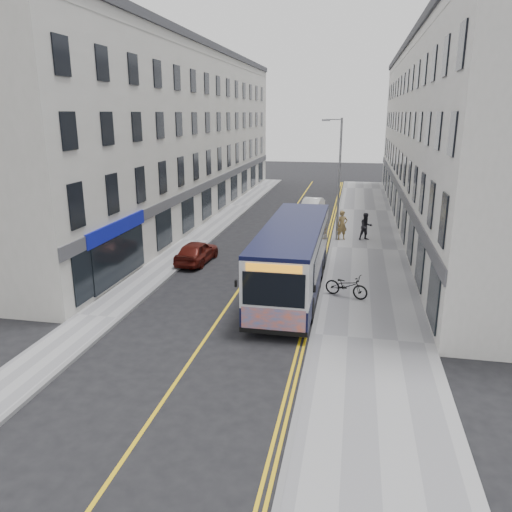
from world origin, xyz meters
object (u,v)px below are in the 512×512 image
at_px(bicycle, 346,286).
at_px(city_bus, 293,256).
at_px(car_white, 312,207).
at_px(streetlamp, 338,176).
at_px(car_maroon, 197,252).
at_px(pedestrian_far, 366,227).
at_px(pedestrian_near, 342,225).

bearing_deg(bicycle, city_bus, 99.49).
bearing_deg(car_white, streetlamp, -67.05).
bearing_deg(bicycle, streetlamp, 26.30).
bearing_deg(car_maroon, pedestrian_far, -140.00).
height_order(streetlamp, pedestrian_far, streetlamp).
bearing_deg(pedestrian_near, city_bus, -124.46).
xyz_separation_m(bicycle, pedestrian_near, (-0.56, 10.95, 0.44)).
xyz_separation_m(city_bus, pedestrian_near, (2.01, 10.42, -0.70)).
distance_m(pedestrian_far, car_white, 9.42).
distance_m(city_bus, car_white, 19.05).
height_order(pedestrian_far, car_maroon, pedestrian_far).
bearing_deg(bicycle, pedestrian_near, 24.10).
height_order(pedestrian_near, pedestrian_far, pedestrian_near).
xyz_separation_m(streetlamp, city_bus, (-1.59, -10.38, -2.58)).
distance_m(city_bus, bicycle, 2.86).
distance_m(pedestrian_near, car_maroon, 10.43).
xyz_separation_m(car_white, car_maroon, (-5.20, -15.28, -0.04)).
bearing_deg(car_maroon, car_white, -104.74).
bearing_deg(car_maroon, pedestrian_near, -135.96).
xyz_separation_m(pedestrian_near, pedestrian_far, (1.55, 0.22, -0.08)).
xyz_separation_m(bicycle, car_maroon, (-8.54, 4.25, -0.01)).
xyz_separation_m(pedestrian_far, car_maroon, (-9.54, -6.92, -0.37)).
relative_size(pedestrian_near, car_maroon, 0.51).
relative_size(pedestrian_far, car_maroon, 0.47).
xyz_separation_m(streetlamp, car_white, (-2.37, 8.62, -3.69)).
bearing_deg(pedestrian_far, pedestrian_near, 165.14).
xyz_separation_m(streetlamp, car_maroon, (-7.57, -6.65, -3.73)).
height_order(bicycle, pedestrian_near, pedestrian_near).
bearing_deg(city_bus, car_maroon, 148.09).
distance_m(bicycle, pedestrian_far, 11.22).
xyz_separation_m(pedestrian_near, car_white, (-2.79, 8.58, -0.41)).
height_order(city_bus, pedestrian_far, city_bus).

